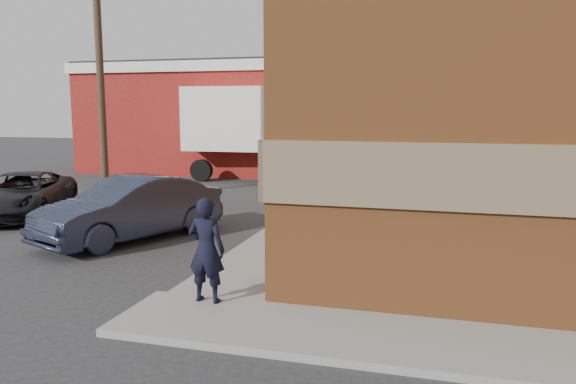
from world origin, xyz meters
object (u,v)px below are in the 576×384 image
Objects in this scene: utility_pole at (100,66)px; suv_a at (22,195)px; warehouse at (248,117)px; box_truck at (277,127)px; sedan at (131,209)px; man at (206,250)px.

utility_pole is 1.87× the size of suv_a.
warehouse is 4.88m from box_truck.
suv_a is 11.70m from box_truck.
box_truck is (4.33, 7.04, -2.30)m from utility_pole.
sedan reaches higher than suv_a.
sedan is 1.00× the size of suv_a.
man is 0.36× the size of sedan.
suv_a is at bearing -98.71° from warehouse.
box_truck is (5.03, 10.41, 1.78)m from suv_a.
warehouse is 9.29× the size of man.
warehouse is 3.38× the size of sedan.
warehouse is 14.70m from suv_a.
man is 5.58m from sedan.
warehouse is 1.87× the size of box_truck.
man is 0.20× the size of box_truck.
utility_pole is 1.03× the size of box_truck.
box_truck reaches higher than man.
utility_pole is 8.58m from box_truck.
man is (8.07, -9.25, -3.75)m from utility_pole.
man is at bearing -72.02° from warehouse.
box_truck is (0.12, 12.26, 1.65)m from sedan.
man is at bearing -54.60° from suv_a.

